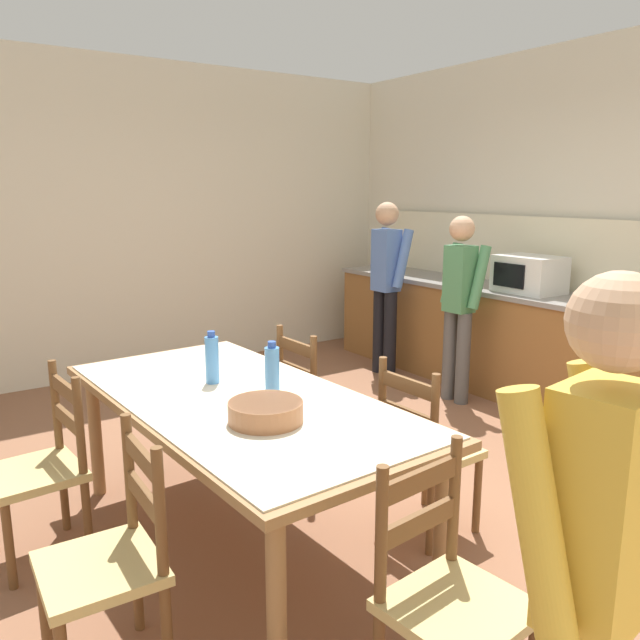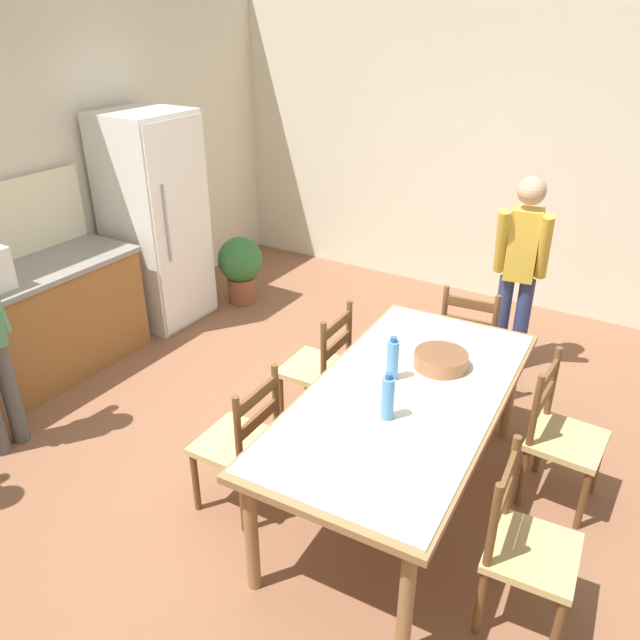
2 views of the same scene
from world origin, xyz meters
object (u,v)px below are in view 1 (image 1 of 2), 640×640
serving_bowl (266,410)px  chair_side_near_right (111,562)px  person_at_sink (386,279)px  bottle_near_centre (212,359)px  chair_head_end (449,599)px  bottle_off_centre (272,371)px  person_at_counter (460,299)px  microwave (529,274)px  chair_side_far_right (425,450)px  chair_side_near_left (43,469)px  chair_side_far_left (314,401)px  dining_table (239,410)px  person_by_table (589,580)px

serving_bowl → chair_side_near_right: chair_side_near_right is taller
chair_side_near_right → person_at_sink: 4.05m
bottle_near_centre → chair_side_near_right: size_ratio=0.30×
chair_head_end → person_at_sink: size_ratio=0.56×
bottle_off_centre → person_at_counter: 2.54m
microwave → serving_bowl: 3.21m
chair_side_far_right → chair_side_near_right: same height
chair_side_near_right → microwave: bearing=109.0°
person_at_sink → person_at_counter: person_at_sink is taller
bottle_near_centre → chair_side_near_right: 1.17m
chair_head_end → chair_side_near_right: (-0.82, -0.84, 0.00)m
chair_side_near_left → person_at_sink: (-1.41, 3.31, 0.47)m
chair_side_far_left → microwave: bearing=-88.3°
chair_head_end → person_at_counter: bearing=37.4°
serving_bowl → person_at_counter: person_at_counter is taller
chair_head_end → person_at_counter: person_at_counter is taller
dining_table → bottle_near_centre: 0.33m
chair_head_end → person_at_counter: size_ratio=0.59×
chair_side_near_right → person_at_counter: bearing=115.5°
microwave → chair_side_far_left: (0.13, -2.21, -0.61)m
chair_side_near_left → bottle_off_centre: bearing=56.7°
chair_side_far_right → chair_side_far_left: same height
serving_bowl → person_at_sink: size_ratio=0.20×
dining_table → person_by_table: bearing=-2.8°
serving_bowl → person_by_table: 1.52m
chair_side_far_right → chair_side_near_right: (0.08, -1.60, 0.00)m
dining_table → chair_side_far_right: chair_side_far_right is taller
person_at_sink → bottle_near_centre: bearing=-147.6°
chair_side_near_left → person_at_sink: bearing=108.8°
chair_head_end → chair_side_near_right: bearing=129.9°
bottle_near_centre → microwave: bearing=97.3°
dining_table → bottle_near_centre: (-0.26, -0.01, 0.20)m
bottle_off_centre → chair_side_far_left: bearing=133.3°
bottle_off_centre → person_at_counter: person_at_counter is taller
dining_table → chair_side_near_left: chair_side_near_left is taller
person_at_counter → chair_side_far_left: bearing=-166.8°
bottle_near_centre → chair_side_far_right: (0.69, 0.83, -0.45)m
chair_side_far_right → bottle_near_centre: bearing=48.2°
dining_table → chair_side_far_right: bearing=62.4°
dining_table → chair_head_end: 1.36m
microwave → dining_table: (0.64, -2.98, -0.36)m
chair_side_near_right → bottle_near_centre: bearing=137.2°
person_by_table → microwave: bearing=-58.7°
chair_side_near_left → chair_side_near_right: same height
bottle_near_centre → bottle_off_centre: 0.39m
chair_side_far_right → person_by_table: (1.45, -0.91, 0.44)m
bottle_off_centre → chair_side_near_right: 1.09m
bottle_near_centre → chair_side_far_left: bearing=107.4°
chair_side_far_right → person_at_sink: size_ratio=0.56×
person_at_sink → chair_side_far_left: bearing=-142.0°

